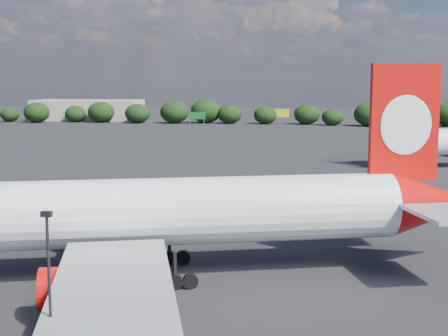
# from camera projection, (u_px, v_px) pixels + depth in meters

# --- Properties ---
(ground) EXTENTS (500.00, 500.00, 0.00)m
(ground) POSITION_uv_depth(u_px,v_px,m) (173.00, 173.00, 107.16)
(ground) COLOR black
(ground) RESTS_ON ground
(qantas_airliner) EXTENTS (52.09, 49.96, 17.31)m
(qantas_airliner) POSITION_uv_depth(u_px,v_px,m) (167.00, 213.00, 50.28)
(qantas_airliner) COLOR white
(qantas_airliner) RESTS_ON ground
(apron_lamp_post) EXTENTS (0.55, 0.30, 9.49)m
(apron_lamp_post) POSITION_uv_depth(u_px,v_px,m) (50.00, 291.00, 31.56)
(apron_lamp_post) COLOR black
(apron_lamp_post) RESTS_ON ground
(terminal_building) EXTENTS (42.00, 16.00, 8.00)m
(terminal_building) POSITION_uv_depth(u_px,v_px,m) (88.00, 110.00, 245.30)
(terminal_building) COLOR #A4998D
(terminal_building) RESTS_ON ground
(highway_sign) EXTENTS (6.00, 0.30, 4.50)m
(highway_sign) POSITION_uv_depth(u_px,v_px,m) (197.00, 116.00, 222.94)
(highway_sign) COLOR #13611E
(highway_sign) RESTS_ON ground
(billboard_yellow) EXTENTS (5.00, 0.30, 5.50)m
(billboard_yellow) POSITION_uv_depth(u_px,v_px,m) (282.00, 113.00, 224.36)
(billboard_yellow) COLOR yellow
(billboard_yellow) RESTS_ON ground
(horizon_treeline) EXTENTS (206.36, 17.09, 8.84)m
(horizon_treeline) POSITION_uv_depth(u_px,v_px,m) (269.00, 114.00, 223.21)
(horizon_treeline) COLOR black
(horizon_treeline) RESTS_ON ground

